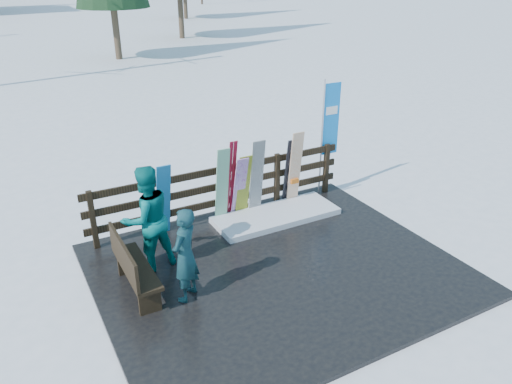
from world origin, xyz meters
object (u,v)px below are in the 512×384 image
snowboard_1 (222,186)px  snowboard_2 (243,186)px  rental_flag (329,124)px  person_back (147,219)px  snowboard_0 (163,200)px  snowboard_3 (240,188)px  snowboard_5 (295,169)px  snowboard_4 (257,178)px  person_front (185,255)px  bench (132,266)px

snowboard_1 → snowboard_2: bearing=0.0°
rental_flag → person_back: bearing=-165.8°
snowboard_0 → snowboard_2: size_ratio=1.12×
snowboard_3 → snowboard_5: bearing=-0.0°
snowboard_4 → rental_flag: 2.12m
snowboard_4 → snowboard_2: bearing=180.0°
snowboard_0 → snowboard_2: (1.69, 0.00, -0.07)m
snowboard_4 → rental_flag: size_ratio=0.64×
snowboard_3 → person_back: size_ratio=0.75×
person_front → snowboard_0: bearing=-140.7°
snowboard_5 → snowboard_3: bearing=180.0°
snowboard_2 → snowboard_0: bearing=-180.0°
bench → person_back: person_back is taller
snowboard_2 → snowboard_4: snowboard_4 is taller
snowboard_4 → rental_flag: rental_flag is taller
snowboard_2 → person_front: person_front is taller
snowboard_4 → snowboard_0: bearing=180.0°
bench → snowboard_3: (2.66, 1.50, 0.17)m
snowboard_1 → snowboard_5: size_ratio=0.97×
snowboard_0 → snowboard_4: bearing=0.0°
snowboard_0 → rental_flag: 4.05m
snowboard_1 → snowboard_5: (1.71, -0.00, 0.03)m
snowboard_2 → person_back: 2.44m
snowboard_2 → snowboard_5: (1.24, -0.00, 0.14)m
snowboard_4 → person_back: (-2.58, -0.88, 0.12)m
snowboard_5 → rental_flag: (1.02, 0.27, 0.77)m
rental_flag → snowboard_3: bearing=-173.4°
snowboard_4 → person_front: (-2.35, -2.00, -0.05)m
person_front → person_back: bearing=-119.4°
snowboard_4 → person_back: bearing=-161.2°
person_back → rental_flag: bearing=-177.1°
snowboard_0 → snowboard_3: snowboard_0 is taller
snowboard_3 → snowboard_0: bearing=-180.0°
snowboard_5 → person_front: snowboard_5 is taller
snowboard_2 → rental_flag: size_ratio=0.54×
rental_flag → person_back: 4.72m
snowboard_0 → bench: bearing=-125.3°
snowboard_4 → person_front: size_ratio=1.06×
person_front → snowboard_4: bearing=179.7°
bench → snowboard_3: 3.06m
snowboard_4 → person_back: size_ratio=0.88×
bench → snowboard_1: bearing=33.3°
snowboard_0 → rental_flag: bearing=3.9°
bench → snowboard_3: size_ratio=1.07×
bench → snowboard_3: snowboard_3 is taller
snowboard_3 → rental_flag: size_ratio=0.54×
snowboard_0 → snowboard_1: 1.22m
snowboard_0 → person_back: 1.06m
snowboard_1 → rental_flag: 2.86m
bench → rental_flag: size_ratio=0.58×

